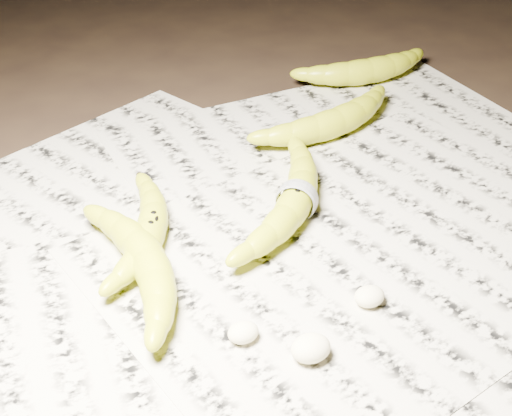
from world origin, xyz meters
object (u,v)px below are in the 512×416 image
banana_taped (297,197)px  banana_upper_b (368,69)px  banana_left_b (149,259)px  banana_center (151,226)px  banana_upper_a (336,119)px

banana_taped → banana_upper_b: 0.37m
banana_left_b → banana_center: 0.06m
banana_taped → banana_upper_b: size_ratio=1.18×
banana_left_b → banana_upper_a: banana_upper_a is taller
banana_left_b → banana_upper_b: (0.46, 0.27, 0.00)m
banana_taped → banana_upper_b: banana_upper_b is taller
banana_upper_b → banana_center: bearing=-146.4°
banana_center → banana_taped: bearing=-69.1°
banana_upper_a → banana_upper_b: same height
banana_left_b → banana_taped: 0.19m
banana_taped → banana_upper_b: bearing=-2.6°
banana_center → banana_taped: 0.17m
banana_taped → banana_upper_a: banana_upper_a is taller
banana_upper_a → banana_upper_b: 0.18m
banana_center → banana_upper_a: 0.32m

